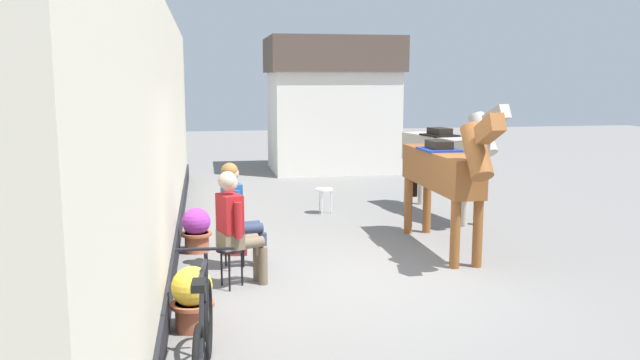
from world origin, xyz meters
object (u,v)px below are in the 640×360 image
at_px(flower_planter_far, 196,229).
at_px(spare_stool_white, 324,192).
at_px(leaning_bicycle, 204,338).
at_px(seated_visitor_near, 235,223).
at_px(seated_visitor_far, 237,210).
at_px(flower_planter_near, 192,297).
at_px(satchel_bag, 237,248).
at_px(saddled_horse_far, 446,152).
at_px(saddled_horse_near, 444,171).

bearing_deg(flower_planter_far, spare_stool_white, 44.96).
height_order(leaning_bicycle, spare_stool_white, leaning_bicycle).
bearing_deg(seated_visitor_near, seated_visitor_far, 85.55).
height_order(seated_visitor_near, spare_stool_white, seated_visitor_near).
distance_m(flower_planter_near, leaning_bicycle, 1.20).
relative_size(flower_planter_near, satchel_bag, 2.29).
bearing_deg(flower_planter_far, seated_visitor_far, -59.42).
distance_m(seated_visitor_far, satchel_bag, 0.92).
relative_size(flower_planter_near, flower_planter_far, 1.00).
xyz_separation_m(seated_visitor_near, saddled_horse_far, (3.89, 3.35, 0.38)).
bearing_deg(leaning_bicycle, flower_planter_near, 95.16).
relative_size(seated_visitor_far, saddled_horse_far, 0.47).
xyz_separation_m(saddled_horse_near, spare_stool_white, (-1.19, 2.83, -0.76)).
relative_size(seated_visitor_far, satchel_bag, 4.96).
bearing_deg(seated_visitor_near, saddled_horse_far, 40.76).
relative_size(flower_planter_near, leaning_bicycle, 0.36).
distance_m(seated_visitor_near, spare_stool_white, 4.34).
relative_size(saddled_horse_near, flower_planter_near, 4.68).
xyz_separation_m(saddled_horse_near, flower_planter_near, (-3.48, -2.37, -0.82)).
height_order(saddled_horse_near, flower_planter_far, saddled_horse_near).
height_order(seated_visitor_far, saddled_horse_near, saddled_horse_near).
bearing_deg(seated_visitor_near, flower_planter_far, 105.81).
bearing_deg(seated_visitor_far, saddled_horse_near, 6.63).
height_order(spare_stool_white, satchel_bag, spare_stool_white).
height_order(flower_planter_far, spare_stool_white, flower_planter_far).
relative_size(leaning_bicycle, spare_stool_white, 3.82).
bearing_deg(saddled_horse_near, flower_planter_far, 170.83).
relative_size(saddled_horse_far, satchel_bag, 10.60).
bearing_deg(flower_planter_near, satchel_bag, 77.92).
xyz_separation_m(saddled_horse_near, satchel_bag, (-2.91, 0.28, -1.06)).
xyz_separation_m(flower_planter_near, flower_planter_far, (0.02, 2.93, 0.00)).
distance_m(saddled_horse_near, flower_planter_near, 4.29).
xyz_separation_m(seated_visitor_near, satchel_bag, (0.08, 1.39, -0.68)).
bearing_deg(saddled_horse_far, seated_visitor_near, -139.24).
bearing_deg(flower_planter_far, satchel_bag, -26.38).
distance_m(seated_visitor_far, saddled_horse_far, 4.64).
height_order(leaning_bicycle, satchel_bag, leaning_bicycle).
relative_size(saddled_horse_far, spare_stool_white, 6.45).
bearing_deg(seated_visitor_far, spare_stool_white, 61.22).
relative_size(seated_visitor_near, seated_visitor_far, 1.00).
bearing_deg(seated_visitor_near, leaning_bicycle, -98.76).
distance_m(seated_visitor_far, flower_planter_near, 2.15).
xyz_separation_m(saddled_horse_near, leaning_bicycle, (-3.37, -3.57, -0.76)).
xyz_separation_m(saddled_horse_far, satchel_bag, (-3.81, -1.96, -1.06)).
bearing_deg(saddled_horse_far, saddled_horse_near, -111.80).
bearing_deg(satchel_bag, flower_planter_far, 160.38).
xyz_separation_m(seated_visitor_near, spare_stool_white, (1.80, 3.94, -0.38)).
bearing_deg(satchel_bag, seated_visitor_far, -85.17).
height_order(saddled_horse_near, saddled_horse_far, same).
height_order(seated_visitor_near, flower_planter_far, seated_visitor_near).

